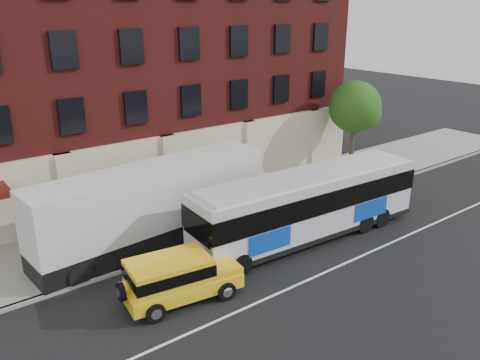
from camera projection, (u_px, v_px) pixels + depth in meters
ground at (310, 288)px, 20.47m from camera, size 120.00×120.00×0.00m
sidewalk at (195, 217)px, 27.19m from camera, size 60.00×6.00×0.15m
kerb at (227, 236)px, 24.95m from camera, size 60.00×0.25×0.15m
lane_line at (302, 283)px, 20.85m from camera, size 60.00×0.12×0.01m
building at (124, 66)px, 30.59m from camera, size 30.00×12.10×15.00m
sign_pole at (54, 260)px, 19.75m from camera, size 0.30×0.20×2.50m
street_tree at (355, 109)px, 33.81m from camera, size 3.60×3.60×6.20m
city_bus at (308, 203)px, 24.24m from camera, size 12.79×3.44×3.47m
yellow_suv at (176, 276)px, 19.29m from camera, size 5.04×2.65×1.88m
shipping_container at (154, 207)px, 23.62m from camera, size 12.18×3.38×4.01m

